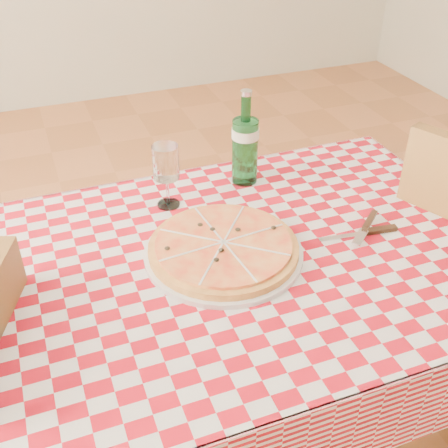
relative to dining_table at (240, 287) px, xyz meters
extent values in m
plane|color=#A45F35|center=(0.00, 0.00, -0.66)|extent=(6.00, 6.00, 0.00)
cube|color=brown|center=(0.00, 0.00, 0.07)|extent=(1.20, 0.80, 0.04)
cylinder|color=brown|center=(-0.54, 0.34, -0.30)|extent=(0.06, 0.06, 0.71)
cylinder|color=brown|center=(0.54, 0.34, -0.30)|extent=(0.06, 0.06, 0.71)
cube|color=maroon|center=(0.00, 0.00, 0.09)|extent=(1.30, 0.90, 0.01)
cylinder|color=brown|center=(0.55, 0.08, -0.43)|extent=(0.04, 0.04, 0.45)
cylinder|color=brown|center=(0.89, 0.23, -0.43)|extent=(0.04, 0.04, 0.45)
cylinder|color=brown|center=(-0.52, 0.07, -0.46)|extent=(0.03, 0.03, 0.41)
camera|label=1|loc=(-0.41, -0.98, 0.93)|focal=45.00mm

